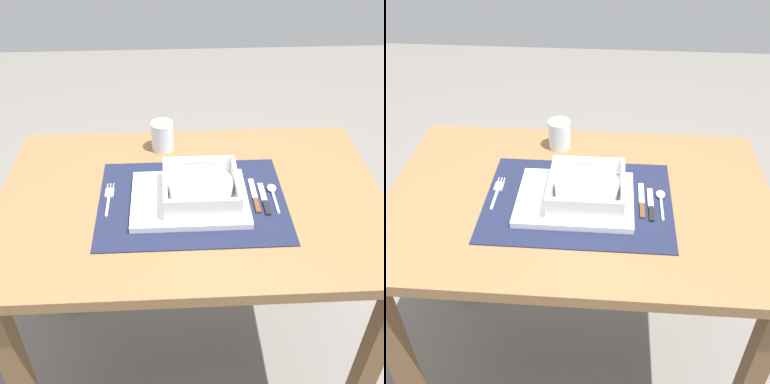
% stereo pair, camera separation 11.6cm
% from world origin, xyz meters
% --- Properties ---
extents(ground_plane, '(6.00, 6.00, 0.00)m').
position_xyz_m(ground_plane, '(0.00, 0.00, 0.00)').
color(ground_plane, slate).
extents(dining_table, '(0.99, 0.66, 0.75)m').
position_xyz_m(dining_table, '(0.00, 0.00, 0.64)').
color(dining_table, brown).
rests_on(dining_table, ground).
extents(placemat, '(0.47, 0.35, 0.00)m').
position_xyz_m(placemat, '(-0.00, -0.02, 0.76)').
color(placemat, '#191E38').
rests_on(placemat, dining_table).
extents(serving_plate, '(0.29, 0.22, 0.02)m').
position_xyz_m(serving_plate, '(-0.01, -0.02, 0.76)').
color(serving_plate, white).
rests_on(serving_plate, placemat).
extents(porridge_bowl, '(0.19, 0.19, 0.06)m').
position_xyz_m(porridge_bowl, '(0.02, -0.02, 0.80)').
color(porridge_bowl, white).
rests_on(porridge_bowl, serving_plate).
extents(fork, '(0.02, 0.13, 0.00)m').
position_xyz_m(fork, '(-0.21, 0.00, 0.76)').
color(fork, silver).
rests_on(fork, placemat).
extents(spoon, '(0.02, 0.11, 0.01)m').
position_xyz_m(spoon, '(0.21, 0.00, 0.76)').
color(spoon, silver).
rests_on(spoon, placemat).
extents(butter_knife, '(0.01, 0.13, 0.01)m').
position_xyz_m(butter_knife, '(0.18, -0.03, 0.76)').
color(butter_knife, black).
rests_on(butter_knife, placemat).
extents(bread_knife, '(0.01, 0.14, 0.01)m').
position_xyz_m(bread_knife, '(0.16, -0.02, 0.76)').
color(bread_knife, '#59331E').
rests_on(bread_knife, placemat).
extents(drinking_glass, '(0.06, 0.06, 0.08)m').
position_xyz_m(drinking_glass, '(-0.07, 0.23, 0.79)').
color(drinking_glass, white).
rests_on(drinking_glass, dining_table).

